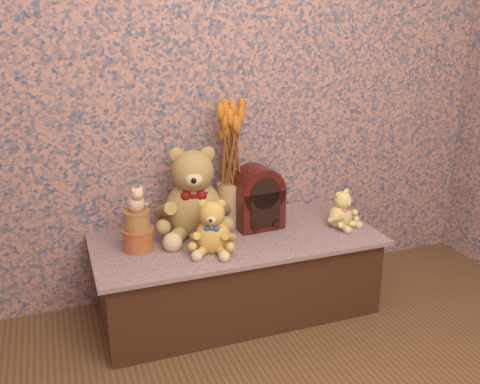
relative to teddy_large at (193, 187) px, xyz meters
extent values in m
cube|color=#334969|center=(0.17, 0.17, 0.68)|extent=(3.00, 0.10, 2.60)
cube|color=#384172|center=(0.17, -0.12, -0.42)|extent=(1.34, 0.61, 0.39)
cylinder|color=tan|center=(0.19, 0.03, -0.12)|extent=(0.17, 0.17, 0.22)
cylinder|color=#C08138|center=(-0.29, -0.10, -0.18)|extent=(0.16, 0.16, 0.10)
cylinder|color=tan|center=(-0.29, -0.10, -0.09)|extent=(0.13, 0.13, 0.09)
camera|label=1|loc=(-0.60, -2.27, 0.77)|focal=39.41mm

